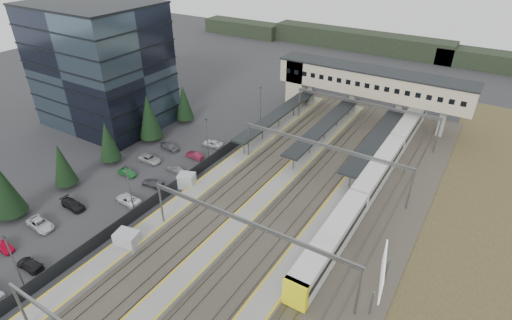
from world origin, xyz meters
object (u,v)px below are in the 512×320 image
Objects in this scene: train at (378,171)px; relay_cabin_far at (187,180)px; office_building at (101,66)px; footbridge at (358,82)px; relay_cabin_near at (128,240)px; billboard at (383,272)px.

relay_cabin_far is at bearing -145.36° from train.
office_building reaches higher than train.
office_building is 0.60× the size of footbridge.
footbridge is (10.66, 55.68, 6.68)m from relay_cabin_near.
office_building is at bearing 142.15° from relay_cabin_near.
billboard is (19.69, -46.35, -3.96)m from footbridge.
relay_cabin_far is (-2.74, 15.00, -0.07)m from relay_cabin_near.
office_building is 3.69× the size of billboard.
footbridge is at bearing 118.21° from train.
relay_cabin_near is 0.51× the size of billboard.
office_building is 65.98m from billboard.
billboard is at bearing -72.49° from train.
train is at bearing 7.20° from office_building.
train is 24.63m from billboard.
billboard is (7.39, -23.42, 1.90)m from train.
relay_cabin_near is 15.25m from relay_cabin_far.
footbridge reaches higher than relay_cabin_near.
relay_cabin_far is at bearing 170.29° from billboard.
train reaches higher than relay_cabin_far.
billboard is (30.35, 9.33, 2.73)m from relay_cabin_near.
billboard is (33.09, -5.66, 2.80)m from relay_cabin_far.
billboard is at bearing -14.46° from office_building.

